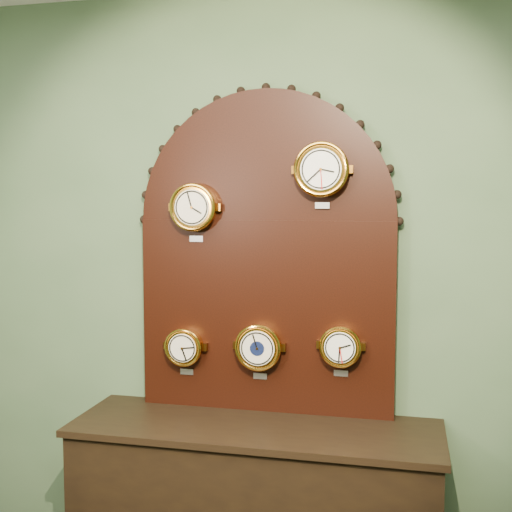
% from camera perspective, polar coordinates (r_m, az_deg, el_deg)
% --- Properties ---
extents(wall_back, '(4.00, 0.00, 4.00)m').
position_cam_1_polar(wall_back, '(3.10, 1.05, -2.92)').
color(wall_back, '#4A6545').
rests_on(wall_back, ground).
extents(display_board, '(1.26, 0.06, 1.53)m').
position_cam_1_polar(display_board, '(3.03, 0.86, 1.18)').
color(display_board, black).
rests_on(display_board, shop_counter).
extents(roman_clock, '(0.22, 0.08, 0.27)m').
position_cam_1_polar(roman_clock, '(3.05, -5.46, 4.26)').
color(roman_clock, gold).
rests_on(roman_clock, display_board).
extents(arabic_clock, '(0.25, 0.08, 0.30)m').
position_cam_1_polar(arabic_clock, '(2.92, 5.77, 7.54)').
color(arabic_clock, gold).
rests_on(arabic_clock, display_board).
extents(hygrometer, '(0.18, 0.08, 0.24)m').
position_cam_1_polar(hygrometer, '(3.14, -6.28, -7.90)').
color(hygrometer, gold).
rests_on(hygrometer, display_board).
extents(barometer, '(0.22, 0.08, 0.27)m').
position_cam_1_polar(barometer, '(3.04, 0.23, -7.97)').
color(barometer, gold).
rests_on(barometer, display_board).
extents(tide_clock, '(0.19, 0.08, 0.24)m').
position_cam_1_polar(tide_clock, '(2.98, 7.41, -7.84)').
color(tide_clock, gold).
rests_on(tide_clock, display_board).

